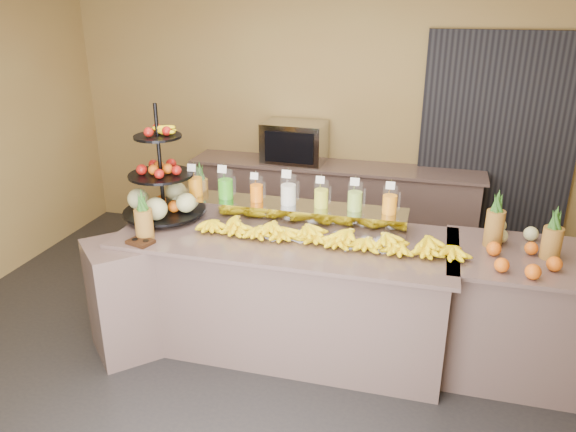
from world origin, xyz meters
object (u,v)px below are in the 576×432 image
at_px(pitcher_tray, 288,213).
at_px(fruit_stand, 167,190).
at_px(banana_heap, 327,233).
at_px(oven_warmer, 295,142).
at_px(right_fruit_pile, 520,246).
at_px(condiment_caddy, 141,242).

distance_m(pitcher_tray, fruit_stand, 0.98).
height_order(pitcher_tray, banana_heap, banana_heap).
relative_size(banana_heap, oven_warmer, 3.21).
xyz_separation_m(banana_heap, right_fruit_pile, (1.31, 0.09, 0.01)).
bearing_deg(banana_heap, condiment_caddy, -163.90).
xyz_separation_m(right_fruit_pile, oven_warmer, (-2.07, 1.89, 0.13)).
bearing_deg(condiment_caddy, oven_warmer, 77.02).
distance_m(pitcher_tray, banana_heap, 0.48).
relative_size(banana_heap, fruit_stand, 2.25).
relative_size(banana_heap, right_fruit_pile, 4.12).
height_order(right_fruit_pile, oven_warmer, oven_warmer).
bearing_deg(pitcher_tray, oven_warmer, 102.84).
height_order(condiment_caddy, right_fruit_pile, right_fruit_pile).
bearing_deg(banana_heap, oven_warmer, 110.79).
bearing_deg(pitcher_tray, right_fruit_pile, -7.56).
bearing_deg(fruit_stand, pitcher_tray, 28.51).
height_order(fruit_stand, right_fruit_pile, fruit_stand).
distance_m(right_fruit_pile, oven_warmer, 2.80).
xyz_separation_m(condiment_caddy, oven_warmer, (0.54, 2.35, 0.20)).
distance_m(pitcher_tray, oven_warmer, 1.72).
bearing_deg(pitcher_tray, banana_heap, -39.85).
height_order(pitcher_tray, oven_warmer, oven_warmer).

